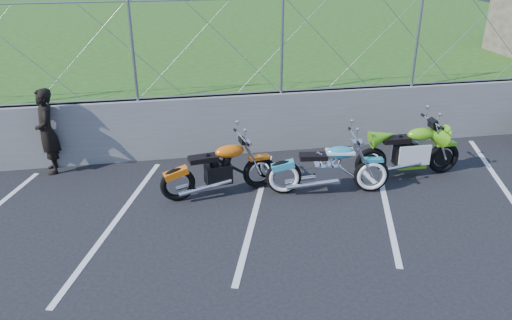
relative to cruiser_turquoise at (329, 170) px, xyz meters
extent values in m
plane|color=black|center=(-1.42, -1.32, -0.46)|extent=(90.00, 90.00, 0.00)
cube|color=slate|center=(-1.42, 2.18, 0.19)|extent=(30.00, 0.22, 1.30)
cube|color=#245015|center=(-1.42, 12.18, 0.19)|extent=(30.00, 20.00, 1.30)
cylinder|color=gray|center=(-1.42, 2.18, 0.89)|extent=(28.00, 0.03, 0.03)
cube|color=silver|center=(-3.82, -0.32, -0.45)|extent=(1.49, 4.31, 0.01)
cube|color=silver|center=(-1.42, -0.32, -0.45)|extent=(1.49, 4.31, 0.01)
cube|color=silver|center=(0.98, -0.32, -0.45)|extent=(1.49, 4.31, 0.01)
cube|color=silver|center=(3.38, -0.32, -0.45)|extent=(1.49, 4.31, 0.01)
torus|color=black|center=(-0.83, 0.11, -0.12)|extent=(0.67, 0.20, 0.66)
torus|color=black|center=(0.78, -0.10, -0.12)|extent=(0.67, 0.20, 0.66)
cube|color=silver|center=(-0.05, 0.01, -0.05)|extent=(0.49, 0.34, 0.34)
ellipsoid|color=teal|center=(0.17, -0.02, 0.35)|extent=(0.56, 0.31, 0.23)
cube|color=black|center=(-0.31, 0.04, 0.28)|extent=(0.53, 0.31, 0.09)
cube|color=teal|center=(0.78, -0.10, 0.19)|extent=(0.40, 0.20, 0.06)
cylinder|color=silver|center=(0.39, -0.05, 0.67)|extent=(0.12, 0.72, 0.03)
torus|color=black|center=(-2.76, 0.18, -0.14)|extent=(0.65, 0.21, 0.64)
torus|color=black|center=(-1.23, 0.43, -0.14)|extent=(0.65, 0.21, 0.64)
cube|color=black|center=(-2.01, 0.30, -0.04)|extent=(0.51, 0.36, 0.35)
ellipsoid|color=orange|center=(-1.79, 0.34, 0.37)|extent=(0.58, 0.33, 0.24)
cube|color=black|center=(-2.28, 0.26, 0.30)|extent=(0.55, 0.33, 0.09)
cube|color=orange|center=(-1.23, 0.43, 0.16)|extent=(0.41, 0.21, 0.06)
cylinder|color=silver|center=(-1.57, 0.37, 0.62)|extent=(0.15, 0.74, 0.03)
torus|color=black|center=(0.98, 0.42, -0.13)|extent=(0.65, 0.12, 0.65)
torus|color=black|center=(2.52, 0.41, -0.13)|extent=(0.65, 0.12, 0.65)
cube|color=black|center=(1.73, 0.41, -0.02)|extent=(0.50, 0.31, 0.37)
ellipsoid|color=#65C318|center=(1.97, 0.41, 0.41)|extent=(0.57, 0.27, 0.25)
cube|color=black|center=(1.45, 0.41, 0.33)|extent=(0.54, 0.26, 0.10)
cube|color=#65C318|center=(2.52, 0.41, 0.17)|extent=(0.41, 0.16, 0.06)
cylinder|color=silver|center=(2.15, 0.41, 0.66)|extent=(0.04, 0.78, 0.03)
imported|color=black|center=(-5.21, 1.88, 0.41)|extent=(0.55, 0.71, 1.73)
camera|label=1|loc=(-2.82, -7.88, 3.91)|focal=35.00mm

